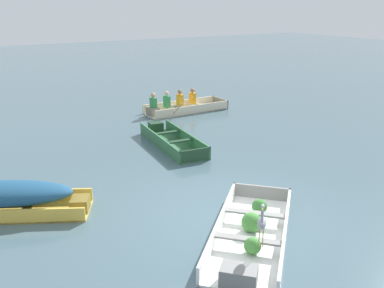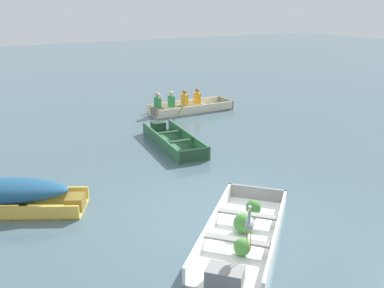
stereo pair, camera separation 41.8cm
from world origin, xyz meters
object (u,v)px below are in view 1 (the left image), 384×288
skiff_green_near_moored (171,140)px  skiff_yellow_mid_moored (7,197)px  dinghy_white_foreground (251,233)px  rowboat_cream_with_crew (181,107)px  heron_on_dinghy (262,222)px

skiff_green_near_moored → skiff_yellow_mid_moored: (-5.05, -2.24, 0.25)m
dinghy_white_foreground → skiff_green_near_moored: (1.39, 5.66, -0.00)m
rowboat_cream_with_crew → skiff_green_near_moored: bearing=-124.2°
skiff_green_near_moored → dinghy_white_foreground: bearing=-103.8°
skiff_yellow_mid_moored → heron_on_dinghy: size_ratio=4.08×
dinghy_white_foreground → skiff_green_near_moored: dinghy_white_foreground is taller
skiff_yellow_mid_moored → heron_on_dinghy: (3.18, -4.23, 0.50)m
skiff_yellow_mid_moored → skiff_green_near_moored: bearing=23.9°
dinghy_white_foreground → rowboat_cream_with_crew: 9.72m
dinghy_white_foreground → heron_on_dinghy: size_ratio=3.92×
skiff_yellow_mid_moored → rowboat_cream_with_crew: size_ratio=1.03×
rowboat_cream_with_crew → heron_on_dinghy: bearing=-112.9°
skiff_green_near_moored → heron_on_dinghy: size_ratio=3.91×
dinghy_white_foreground → rowboat_cream_with_crew: size_ratio=0.99×
skiff_yellow_mid_moored → heron_on_dinghy: 5.32m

